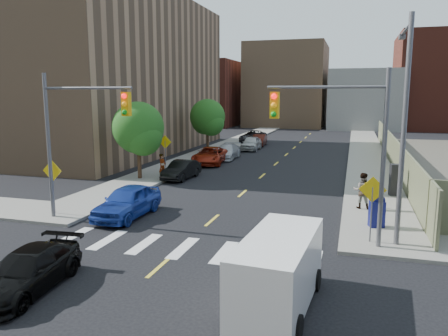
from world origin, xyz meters
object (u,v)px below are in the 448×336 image
Objects in this scene: parked_car_grey at (253,137)px; pedestrian_east at (362,191)px; mailbox at (377,211)px; parked_car_red at (210,156)px; payphone at (395,180)px; parked_car_white at (251,143)px; parked_car_maroon at (259,140)px; pedestrian_west at (162,166)px; parked_car_silver at (227,152)px; parked_car_black at (181,170)px; parked_car_blue at (128,202)px; black_sedan at (27,271)px; cargo_van at (279,268)px.

parked_car_grey is 31.76m from pedestrian_east.
mailbox is at bearing -67.90° from parked_car_grey.
payphone is (14.31, -8.76, 0.34)m from parked_car_red.
parked_car_maroon is (0.00, 4.14, -0.09)m from parked_car_white.
parked_car_white is 4.14m from parked_car_maroon.
pedestrian_west reaches higher than mailbox.
parked_car_white is 23.04m from payphone.
parked_car_red is 1.12× the size of parked_car_silver.
parked_car_red is 16.84m from parked_car_grey.
parked_car_silver is (0.38, 10.31, 0.02)m from parked_car_black.
pedestrian_east is (12.44, -29.22, 0.31)m from parked_car_grey.
parked_car_silver is (0.54, 3.33, -0.05)m from parked_car_red.
black_sedan is (1.08, -8.25, -0.15)m from parked_car_blue.
black_sedan is 20.24m from payphone.
mailbox is (13.04, -32.40, 0.10)m from parked_car_grey.
parked_car_white is at bearing -60.12° from pedestrian_east.
parked_car_grey is (-1.30, 33.69, -0.01)m from parked_car_blue.
black_sedan is (2.38, -41.94, -0.15)m from parked_car_grey.
pedestrian_east is (-1.87, -3.61, 0.01)m from payphone.
pedestrian_west reaches higher than parked_car_black.
parked_car_white reaches higher than parked_car_silver.
cargo_van is (10.01, -23.77, 0.38)m from parked_car_red.
parked_car_red is 25.22m from black_sedan.
parked_car_silver is 3.12× the size of mailbox.
parked_car_grey is 1.28× the size of black_sedan.
payphone reaches higher than parked_car_blue.
cargo_van is 19.03m from pedestrian_west.
parked_car_white is 2.47× the size of pedestrian_west.
parked_car_white is 35.12m from cargo_van.
parked_car_red is at bearing -100.57° from parked_car_silver.
pedestrian_east is at bearing 46.61° from black_sedan.
parked_car_grey reaches higher than parked_car_red.
parked_car_maroon is at bearing 90.81° from parked_car_blue.
cargo_van is 2.65× the size of pedestrian_west.
parked_car_maroon is 0.92× the size of black_sedan.
parked_car_silver is 18.32m from payphone.
mailbox reaches higher than black_sedan.
parked_car_silver reaches higher than black_sedan.
pedestrian_west is at bearing 128.74° from cargo_van.
parked_car_black is 15.47m from mailbox.
cargo_van is at bearing -77.28° from parked_car_white.
parked_car_black is at bearing -93.38° from parked_car_silver.
black_sedan is (1.08, -35.35, -0.12)m from parked_car_white.
parked_car_grey is at bearing 93.50° from mailbox.
parked_car_maroon is 0.72× the size of parked_car_grey.
pedestrian_east reaches higher than parked_car_red.
parked_car_grey is (-1.30, 2.45, 0.12)m from parked_car_maroon.
parked_car_maroon is 26.56m from payphone.
cargo_van is 11.65m from pedestrian_east.
parked_car_white is at bearing 108.49° from cargo_van.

